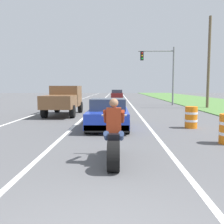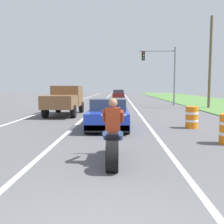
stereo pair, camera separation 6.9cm
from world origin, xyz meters
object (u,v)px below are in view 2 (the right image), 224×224
(motorcycle_with_rider, at_px, (113,140))
(traffic_light_mast_near, at_px, (164,67))
(construction_barrel_mid, at_px, (192,117))
(pickup_truck_left_lane_brown, at_px, (65,99))
(sports_car_blue, at_px, (109,114))
(distant_car_far_ahead, at_px, (118,94))

(motorcycle_with_rider, distance_m, traffic_light_mast_near, 21.29)
(motorcycle_with_rider, height_order, construction_barrel_mid, motorcycle_with_rider)
(pickup_truck_left_lane_brown, relative_size, construction_barrel_mid, 4.80)
(sports_car_blue, xyz_separation_m, traffic_light_mast_near, (5.14, 14.91, 3.31))
(sports_car_blue, height_order, pickup_truck_left_lane_brown, pickup_truck_left_lane_brown)
(motorcycle_with_rider, xyz_separation_m, traffic_light_mast_near, (4.81, 20.47, 3.35))
(traffic_light_mast_near, xyz_separation_m, construction_barrel_mid, (-1.30, -14.93, -3.43))
(pickup_truck_left_lane_brown, relative_size, traffic_light_mast_near, 0.80)
(construction_barrel_mid, distance_m, distant_car_far_ahead, 27.36)
(pickup_truck_left_lane_brown, distance_m, traffic_light_mast_near, 13.01)
(sports_car_blue, distance_m, traffic_light_mast_near, 16.11)
(traffic_light_mast_near, relative_size, construction_barrel_mid, 6.00)
(traffic_light_mast_near, bearing_deg, motorcycle_with_rider, -103.22)
(traffic_light_mast_near, bearing_deg, distant_car_far_ahead, 111.23)
(motorcycle_with_rider, height_order, traffic_light_mast_near, traffic_light_mast_near)
(motorcycle_with_rider, bearing_deg, pickup_truck_left_lane_brown, 107.98)
(motorcycle_with_rider, relative_size, construction_barrel_mid, 2.21)
(pickup_truck_left_lane_brown, bearing_deg, construction_barrel_mid, -37.23)
(sports_car_blue, distance_m, construction_barrel_mid, 3.84)
(motorcycle_with_rider, xyz_separation_m, distant_car_far_ahead, (0.06, 32.69, 0.18))
(motorcycle_with_rider, distance_m, sports_car_blue, 5.57)
(sports_car_blue, xyz_separation_m, distant_car_far_ahead, (0.39, 27.13, 0.14))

